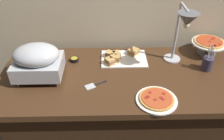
% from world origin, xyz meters
% --- Properties ---
extents(ground_plane, '(8.00, 8.00, 0.00)m').
position_xyz_m(ground_plane, '(0.00, 0.00, 0.00)').
color(ground_plane, brown).
extents(buffet_table, '(1.90, 0.84, 0.76)m').
position_xyz_m(buffet_table, '(0.00, 0.00, 0.39)').
color(buffet_table, '#422816').
rests_on(buffet_table, ground_plane).
extents(chafing_dish, '(0.35, 0.28, 0.28)m').
position_xyz_m(chafing_dish, '(-0.63, -0.01, 0.91)').
color(chafing_dish, '#B7BABF').
rests_on(chafing_dish, buffet_table).
extents(heat_lamp, '(0.15, 0.33, 0.50)m').
position_xyz_m(heat_lamp, '(0.43, 0.07, 1.15)').
color(heat_lamp, '#B7BABF').
rests_on(heat_lamp, buffet_table).
extents(pizza_plate_front, '(0.28, 0.28, 0.03)m').
position_xyz_m(pizza_plate_front, '(0.21, -0.29, 0.77)').
color(pizza_plate_front, white).
rests_on(pizza_plate_front, buffet_table).
extents(pizza_plate_center, '(0.29, 0.29, 0.13)m').
position_xyz_m(pizza_plate_center, '(0.76, 0.30, 0.86)').
color(pizza_plate_center, '#595B60').
rests_on(pizza_plate_center, buffet_table).
extents(sandwich_platter, '(0.38, 0.27, 0.06)m').
position_xyz_m(sandwich_platter, '(-0.00, 0.22, 0.78)').
color(sandwich_platter, white).
rests_on(sandwich_platter, buffet_table).
extents(sauce_cup_near, '(0.07, 0.07, 0.03)m').
position_xyz_m(sauce_cup_near, '(-0.40, 0.20, 0.78)').
color(sauce_cup_near, black).
rests_on(sauce_cup_near, buffet_table).
extents(utensil_holder, '(0.08, 0.08, 0.23)m').
position_xyz_m(utensil_holder, '(0.67, 0.06, 0.82)').
color(utensil_holder, '#383347').
rests_on(utensil_holder, buffet_table).
extents(serving_spatula, '(0.17, 0.11, 0.01)m').
position_xyz_m(serving_spatula, '(-0.21, -0.12, 0.76)').
color(serving_spatula, '#B7BABF').
rests_on(serving_spatula, buffet_table).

